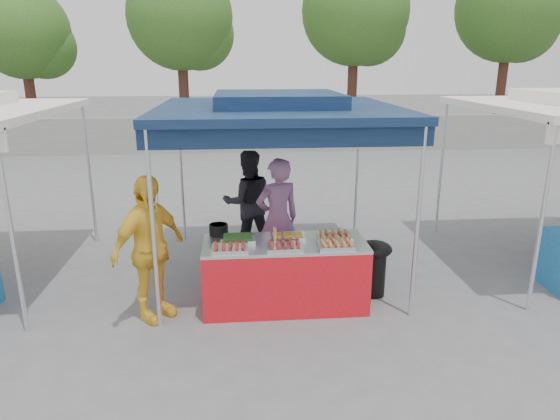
{
  "coord_description": "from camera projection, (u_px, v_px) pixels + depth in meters",
  "views": [
    {
      "loc": [
        -0.55,
        -5.8,
        2.97
      ],
      "look_at": [
        0.0,
        0.6,
        1.05
      ],
      "focal_mm": 32.0,
      "sensor_mm": 36.0,
      "label": 1
    }
  ],
  "objects": [
    {
      "name": "ground_plane",
      "position": [
        284.0,
        301.0,
        6.44
      ],
      "size": [
        80.0,
        80.0,
        0.0
      ],
      "primitive_type": "plane",
      "color": "slate"
    },
    {
      "name": "back_wall",
      "position": [
        254.0,
        135.0,
        16.76
      ],
      "size": [
        40.0,
        0.25,
        1.2
      ],
      "primitive_type": "cube",
      "color": "gray",
      "rests_on": "ground_plane"
    },
    {
      "name": "main_canopy",
      "position": [
        278.0,
        108.0,
        6.68
      ],
      "size": [
        3.2,
        3.2,
        2.57
      ],
      "color": "silver",
      "rests_on": "ground_plane"
    },
    {
      "name": "tree_0",
      "position": [
        27.0,
        36.0,
        17.42
      ],
      "size": [
        3.34,
        3.25,
        5.58
      ],
      "color": "#49271C",
      "rests_on": "ground_plane"
    },
    {
      "name": "tree_1",
      "position": [
        185.0,
        21.0,
        17.38
      ],
      "size": [
        3.68,
        3.65,
        6.28
      ],
      "color": "#49271C",
      "rests_on": "ground_plane"
    },
    {
      "name": "tree_2",
      "position": [
        359.0,
        16.0,
        17.94
      ],
      "size": [
        3.85,
        3.85,
        6.62
      ],
      "color": "#49271C",
      "rests_on": "ground_plane"
    },
    {
      "name": "tree_3",
      "position": [
        513.0,
        12.0,
        18.58
      ],
      "size": [
        4.02,
        4.02,
        6.9
      ],
      "color": "#49271C",
      "rests_on": "ground_plane"
    },
    {
      "name": "vendor_table",
      "position": [
        285.0,
        274.0,
        6.22
      ],
      "size": [
        2.0,
        0.8,
        0.85
      ],
      "color": "red",
      "rests_on": "ground_plane"
    },
    {
      "name": "food_tray_fl",
      "position": [
        230.0,
        248.0,
        5.8
      ],
      "size": [
        0.42,
        0.3,
        0.07
      ],
      "color": "white",
      "rests_on": "vendor_table"
    },
    {
      "name": "food_tray_fm",
      "position": [
        284.0,
        246.0,
        5.86
      ],
      "size": [
        0.42,
        0.3,
        0.07
      ],
      "color": "white",
      "rests_on": "vendor_table"
    },
    {
      "name": "food_tray_fr",
      "position": [
        336.0,
        245.0,
        5.91
      ],
      "size": [
        0.42,
        0.3,
        0.07
      ],
      "color": "white",
      "rests_on": "vendor_table"
    },
    {
      "name": "food_tray_bl",
      "position": [
        238.0,
        239.0,
        6.1
      ],
      "size": [
        0.42,
        0.3,
        0.07
      ],
      "color": "white",
      "rests_on": "vendor_table"
    },
    {
      "name": "food_tray_bm",
      "position": [
        288.0,
        236.0,
        6.19
      ],
      "size": [
        0.42,
        0.3,
        0.07
      ],
      "color": "white",
      "rests_on": "vendor_table"
    },
    {
      "name": "food_tray_br",
      "position": [
        334.0,
        236.0,
        6.2
      ],
      "size": [
        0.42,
        0.3,
        0.07
      ],
      "color": "white",
      "rests_on": "vendor_table"
    },
    {
      "name": "cooking_pot",
      "position": [
        219.0,
        230.0,
        6.33
      ],
      "size": [
        0.24,
        0.24,
        0.14
      ],
      "primitive_type": "cylinder",
      "color": "black",
      "rests_on": "vendor_table"
    },
    {
      "name": "skewer_cup",
      "position": [
        275.0,
        245.0,
        5.86
      ],
      "size": [
        0.07,
        0.07,
        0.09
      ],
      "primitive_type": "cylinder",
      "color": "silver",
      "rests_on": "vendor_table"
    },
    {
      "name": "wok_burner",
      "position": [
        374.0,
        263.0,
        6.51
      ],
      "size": [
        0.44,
        0.44,
        0.75
      ],
      "rotation": [
        0.0,
        0.0,
        -0.13
      ],
      "color": "black",
      "rests_on": "ground_plane"
    },
    {
      "name": "crate_left",
      "position": [
        247.0,
        269.0,
        7.0
      ],
      "size": [
        0.56,
        0.39,
        0.33
      ],
      "primitive_type": "cube",
      "color": "#1648B8",
      "rests_on": "ground_plane"
    },
    {
      "name": "crate_right",
      "position": [
        312.0,
        274.0,
        6.9
      ],
      "size": [
        0.5,
        0.35,
        0.3
      ],
      "primitive_type": "cube",
      "color": "#1648B8",
      "rests_on": "ground_plane"
    },
    {
      "name": "crate_stacked",
      "position": [
        312.0,
        254.0,
        6.82
      ],
      "size": [
        0.5,
        0.35,
        0.3
      ],
      "primitive_type": "cube",
      "color": "#1648B8",
      "rests_on": "crate_right"
    },
    {
      "name": "vendor_woman",
      "position": [
        278.0,
        219.0,
        6.92
      ],
      "size": [
        0.73,
        0.59,
        1.73
      ],
      "primitive_type": "imported",
      "rotation": [
        0.0,
        0.0,
        3.47
      ],
      "color": "#9B6393",
      "rests_on": "ground_plane"
    },
    {
      "name": "helper_man",
      "position": [
        248.0,
        202.0,
        7.89
      ],
      "size": [
        0.89,
        0.75,
        1.66
      ],
      "primitive_type": "imported",
      "rotation": [
        0.0,
        0.0,
        3.3
      ],
      "color": "#222227",
      "rests_on": "ground_plane"
    },
    {
      "name": "customer_person",
      "position": [
        149.0,
        249.0,
        5.79
      ],
      "size": [
        0.99,
        1.06,
        1.76
      ],
      "primitive_type": "imported",
      "rotation": [
        0.0,
        0.0,
        0.87
      ],
      "color": "yellow",
      "rests_on": "ground_plane"
    }
  ]
}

